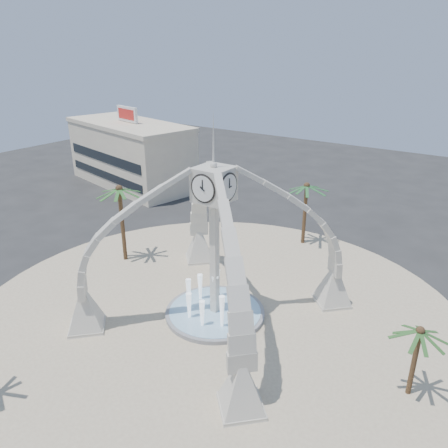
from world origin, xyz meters
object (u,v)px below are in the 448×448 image
Objects in this scene: palm_west at (119,190)px; palm_north at (307,187)px; clock_tower at (214,242)px; fountain at (215,312)px; palm_east at (420,332)px.

palm_north is (13.10, 14.00, -0.91)m from palm_west.
clock_tower is at bearing -11.96° from palm_west.
clock_tower reaches higher than fountain.
fountain is (0.00, 0.00, -6.20)m from clock_tower.
palm_north reaches higher than palm_east.
palm_west is at bearing 168.04° from clock_tower.
palm_north is (-0.23, 16.82, 0.03)m from clock_tower.
fountain is 15.63m from palm_east.
palm_east is (15.00, -0.07, 4.38)m from fountain.
palm_west reaches higher than palm_east.
palm_west reaches higher than fountain.
palm_west is 19.19m from palm_north.
palm_north is at bearing 90.78° from fountain.
fountain is at bearing -89.22° from palm_north.
palm_west is at bearing -133.11° from palm_north.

